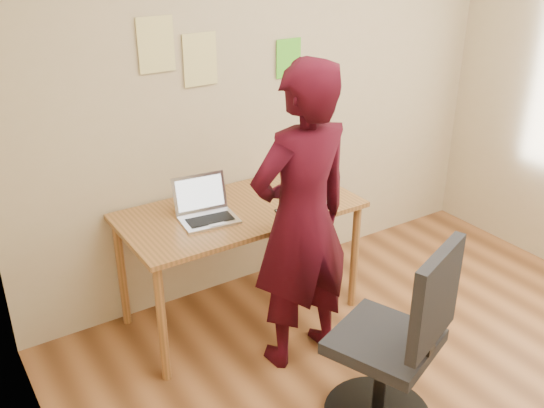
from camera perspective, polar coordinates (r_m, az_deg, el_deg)
room at (r=2.64m, az=20.96°, el=3.01°), size 3.58×3.58×2.78m
desk at (r=3.59m, az=-3.04°, el=-1.65°), size 1.40×0.70×0.74m
laptop at (r=3.43m, az=-6.28°, el=-0.53°), size 0.34×0.31×0.22m
paper_sheet at (r=3.66m, az=3.56°, el=0.42°), size 0.31×0.35×0.00m
phone at (r=3.47m, az=1.06°, el=-0.94°), size 0.09×0.14×0.01m
wall_note_left at (r=3.45m, az=-10.86°, el=14.51°), size 0.21×0.00×0.30m
wall_note_mid at (r=3.58m, az=-6.78°, el=13.35°), size 0.21×0.00×0.30m
wall_note_right at (r=3.89m, az=1.58°, el=13.56°), size 0.18×0.00×0.24m
office_chair at (r=2.97m, az=11.64°, el=-13.53°), size 0.59×0.60×1.03m
person at (r=3.16m, az=2.81°, el=-1.57°), size 0.64×0.43×1.70m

